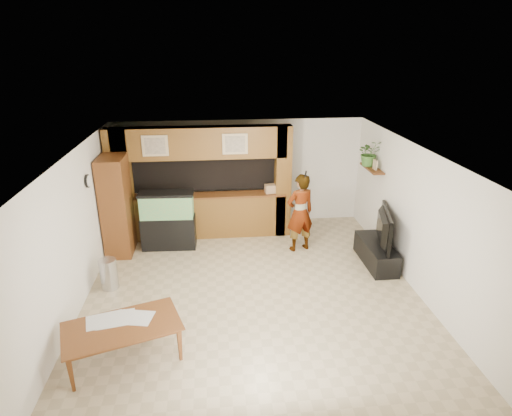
{
  "coord_description": "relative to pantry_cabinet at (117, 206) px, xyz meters",
  "views": [
    {
      "loc": [
        -0.63,
        -6.84,
        4.32
      ],
      "look_at": [
        0.14,
        0.6,
        1.39
      ],
      "focal_mm": 30.0,
      "sensor_mm": 36.0,
      "label": 1
    }
  ],
  "objects": [
    {
      "name": "wall_left",
      "position": [
        -0.3,
        -1.85,
        0.23
      ],
      "size": [
        0.0,
        6.5,
        6.5
      ],
      "primitive_type": "plane",
      "rotation": [
        1.57,
        0.0,
        1.57
      ],
      "color": "white",
      "rests_on": "floor"
    },
    {
      "name": "wall_back",
      "position": [
        2.7,
        1.4,
        0.23
      ],
      "size": [
        6.0,
        0.0,
        6.0
      ],
      "primitive_type": "plane",
      "rotation": [
        1.57,
        0.0,
        0.0
      ],
      "color": "white",
      "rests_on": "floor"
    },
    {
      "name": "wall_clock",
      "position": [
        -0.27,
        -0.85,
        0.83
      ],
      "size": [
        0.05,
        0.25,
        0.25
      ],
      "color": "black",
      "rests_on": "wall_left"
    },
    {
      "name": "aquarium",
      "position": [
        1.03,
        0.1,
        -0.43
      ],
      "size": [
        1.17,
        0.44,
        1.3
      ],
      "rotation": [
        0.0,
        0.0,
        -0.04
      ],
      "color": "black",
      "rests_on": "floor"
    },
    {
      "name": "potted_plant",
      "position": [
        5.52,
        0.25,
        0.95
      ],
      "size": [
        0.53,
        0.47,
        0.58
      ],
      "primitive_type": "imported",
      "rotation": [
        0.0,
        0.0,
        0.02
      ],
      "color": "#3E6E2C",
      "rests_on": "wall_shelf"
    },
    {
      "name": "dining_table",
      "position": [
        0.7,
        -3.53,
        -0.78
      ],
      "size": [
        1.81,
        1.36,
        0.57
      ],
      "primitive_type": "imported",
      "rotation": [
        0.0,
        0.0,
        0.32
      ],
      "color": "brown",
      "rests_on": "floor"
    },
    {
      "name": "pantry_cabinet",
      "position": [
        0.0,
        0.0,
        0.0
      ],
      "size": [
        0.53,
        0.87,
        2.13
      ],
      "primitive_type": "cube",
      "color": "brown",
      "rests_on": "floor"
    },
    {
      "name": "trash_can",
      "position": [
        0.06,
        -1.51,
        -0.77
      ],
      "size": [
        0.32,
        0.32,
        0.59
      ],
      "primitive_type": "cylinder",
      "color": "#B2B2B7",
      "rests_on": "floor"
    },
    {
      "name": "ceiling",
      "position": [
        2.7,
        -1.85,
        1.53
      ],
      "size": [
        6.5,
        6.5,
        0.0
      ],
      "primitive_type": "plane",
      "color": "white",
      "rests_on": "wall_back"
    },
    {
      "name": "wall_right",
      "position": [
        5.7,
        -1.85,
        0.23
      ],
      "size": [
        0.0,
        6.5,
        6.5
      ],
      "primitive_type": "plane",
      "rotation": [
        1.57,
        0.0,
        -1.57
      ],
      "color": "white",
      "rests_on": "floor"
    },
    {
      "name": "wall_shelf",
      "position": [
        5.55,
        0.1,
        0.63
      ],
      "size": [
        0.25,
        0.9,
        0.04
      ],
      "primitive_type": "cube",
      "color": "brown",
      "rests_on": "wall_right"
    },
    {
      "name": "newspaper_b",
      "position": [
        0.43,
        -3.35,
        -0.5
      ],
      "size": [
        0.6,
        0.5,
        0.01
      ],
      "primitive_type": "cube",
      "rotation": [
        0.0,
        0.0,
        0.27
      ],
      "color": "silver",
      "rests_on": "dining_table"
    },
    {
      "name": "person",
      "position": [
        3.89,
        -0.3,
        -0.2
      ],
      "size": [
        0.73,
        0.59,
        1.74
      ],
      "primitive_type": "imported",
      "rotation": [
        0.0,
        0.0,
        3.46
      ],
      "color": "#997554",
      "rests_on": "floor"
    },
    {
      "name": "photo_frame",
      "position": [
        5.55,
        -0.06,
        0.76
      ],
      "size": [
        0.05,
        0.16,
        0.21
      ],
      "primitive_type": "cube",
      "rotation": [
        0.0,
        0.0,
        0.09
      ],
      "color": "tan",
      "rests_on": "wall_shelf"
    },
    {
      "name": "newspaper_c",
      "position": [
        0.85,
        -3.33,
        -0.5
      ],
      "size": [
        0.56,
        0.46,
        0.01
      ],
      "primitive_type": "cube",
      "rotation": [
        0.0,
        0.0,
        -0.21
      ],
      "color": "silver",
      "rests_on": "dining_table"
    },
    {
      "name": "television",
      "position": [
        5.35,
        -1.1,
        -0.25
      ],
      "size": [
        0.48,
        1.27,
        0.73
      ],
      "primitive_type": "imported",
      "rotation": [
        0.0,
        0.0,
        1.32
      ],
      "color": "black",
      "rests_on": "tv_stand"
    },
    {
      "name": "floor",
      "position": [
        2.7,
        -1.85,
        -1.07
      ],
      "size": [
        6.5,
        6.5,
        0.0
      ],
      "primitive_type": "plane",
      "color": "tan",
      "rests_on": "ground"
    },
    {
      "name": "newspaper_a",
      "position": [
        0.58,
        -3.34,
        -0.5
      ],
      "size": [
        0.61,
        0.49,
        0.01
      ],
      "primitive_type": "cube",
      "rotation": [
        0.0,
        0.0,
        0.19
      ],
      "color": "silver",
      "rests_on": "dining_table"
    },
    {
      "name": "tv_stand",
      "position": [
        5.35,
        -1.1,
        -0.84
      ],
      "size": [
        0.5,
        1.37,
        0.46
      ],
      "primitive_type": "cube",
      "color": "black",
      "rests_on": "floor"
    },
    {
      "name": "counter_box",
      "position": [
        3.38,
        0.6,
        0.07
      ],
      "size": [
        0.31,
        0.24,
        0.19
      ],
      "primitive_type": "cube",
      "rotation": [
        0.0,
        0.0,
        0.17
      ],
      "color": "#A47D59",
      "rests_on": "partition"
    },
    {
      "name": "partition",
      "position": [
        1.75,
        0.79,
        0.25
      ],
      "size": [
        4.2,
        0.99,
        2.6
      ],
      "color": "brown",
      "rests_on": "floor"
    },
    {
      "name": "microphone",
      "position": [
        3.94,
        -0.46,
        0.72
      ],
      "size": [
        0.04,
        0.1,
        0.16
      ],
      "primitive_type": "cylinder",
      "rotation": [
        0.44,
        0.0,
        0.0
      ],
      "color": "black",
      "rests_on": "person"
    }
  ]
}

